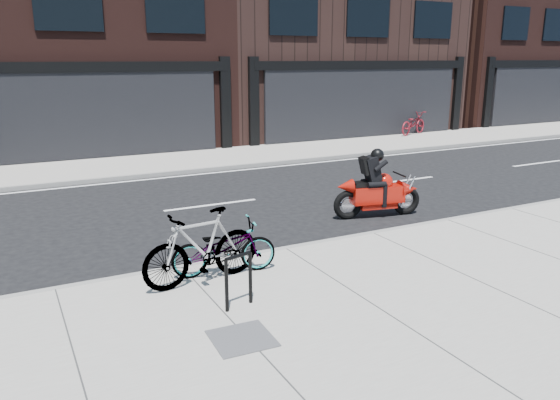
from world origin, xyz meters
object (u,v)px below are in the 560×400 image
bike_rack (239,276)px  bicycle_far (413,123)px  bicycle_front (224,248)px  bicycle_rear (202,247)px  utility_grate (242,338)px  motorcycle (381,189)px

bike_rack → bicycle_far: bicycle_far is taller
bike_rack → bicycle_far: bearing=42.2°
bicycle_front → bicycle_rear: bearing=119.7°
bike_rack → utility_grate: bike_rack is taller
motorcycle → utility_grate: motorcycle is taller
bike_rack → bicycle_far: 19.12m
bike_rack → motorcycle: bearing=32.6°
bicycle_rear → bicycle_far: size_ratio=1.00×
bicycle_front → utility_grate: bicycle_front is taller
bicycle_front → motorcycle: bearing=-58.5°
bicycle_front → bicycle_far: bicycle_far is taller
bike_rack → bicycle_far: size_ratio=0.40×
bicycle_front → bicycle_far: 18.10m
motorcycle → utility_grate: bearing=-131.0°
bike_rack → motorcycle: (4.88, 3.12, 0.05)m
bike_rack → motorcycle: motorcycle is taller
motorcycle → bike_rack: bearing=-135.8°
bicycle_front → motorcycle: 4.98m
bicycle_rear → utility_grate: bicycle_rear is taller
motorcycle → utility_grate: 6.58m
bike_rack → bicycle_front: size_ratio=0.46×
bike_rack → utility_grate: 1.03m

